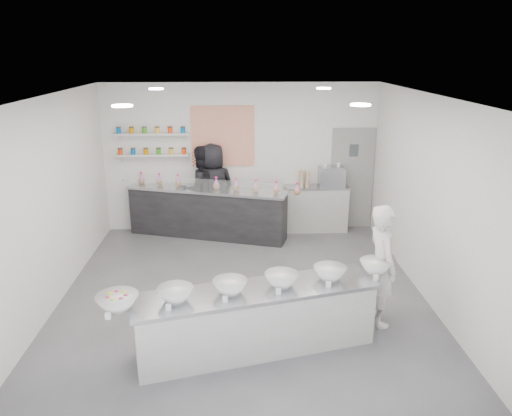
{
  "coord_description": "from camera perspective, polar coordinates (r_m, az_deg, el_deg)",
  "views": [
    {
      "loc": [
        -0.07,
        -6.94,
        3.61
      ],
      "look_at": [
        0.21,
        0.4,
        1.26
      ],
      "focal_mm": 35.0,
      "sensor_mm": 36.0,
      "label": 1
    }
  ],
  "objects": [
    {
      "name": "espresso_ledge",
      "position": [
        10.34,
        6.9,
        -0.06
      ],
      "size": [
        1.28,
        0.41,
        0.95
      ],
      "primitive_type": "cube",
      "color": "#A9A9A4",
      "rests_on": "floor"
    },
    {
      "name": "ceiling",
      "position": [
        6.97,
        -1.67,
        12.69
      ],
      "size": [
        6.0,
        6.0,
        0.0
      ],
      "primitive_type": "plane",
      "rotation": [
        3.14,
        0.0,
        0.0
      ],
      "color": "white",
      "rests_on": "floor"
    },
    {
      "name": "staff_right",
      "position": [
        10.11,
        -4.91,
        2.22
      ],
      "size": [
        1.04,
        0.84,
        1.84
      ],
      "primitive_type": "imported",
      "rotation": [
        0.0,
        0.0,
        3.46
      ],
      "color": "black",
      "rests_on": "floor"
    },
    {
      "name": "back_wall",
      "position": [
        10.16,
        -1.78,
        5.72
      ],
      "size": [
        5.5,
        0.0,
        5.5
      ],
      "primitive_type": "plane",
      "rotation": [
        1.57,
        0.0,
        0.0
      ],
      "color": "white",
      "rests_on": "floor"
    },
    {
      "name": "cookie_bags",
      "position": [
        9.83,
        -5.67,
        2.92
      ],
      "size": [
        3.61,
        1.21,
        0.25
      ],
      "primitive_type": null,
      "rotation": [
        0.0,
        0.0,
        -0.29
      ],
      "color": "pink",
      "rests_on": "back_bar"
    },
    {
      "name": "woman_prep",
      "position": [
        6.93,
        14.15,
        -6.36
      ],
      "size": [
        0.48,
        0.67,
        1.7
      ],
      "primitive_type": "imported",
      "rotation": [
        0.0,
        0.0,
        1.7
      ],
      "color": "silver",
      "rests_on": "floor"
    },
    {
      "name": "preserve_jars",
      "position": [
        10.11,
        -11.85,
        7.49
      ],
      "size": [
        1.45,
        0.1,
        0.56
      ],
      "primitive_type": null,
      "color": "#F43F0B",
      "rests_on": "jar_shelf_lower"
    },
    {
      "name": "pattern_panel",
      "position": [
        10.06,
        -3.82,
        8.18
      ],
      "size": [
        1.25,
        0.03,
        1.2
      ],
      "primitive_type": "cube",
      "color": "#E54613",
      "rests_on": "back_wall"
    },
    {
      "name": "espresso_machine",
      "position": [
        10.21,
        8.63,
        3.54
      ],
      "size": [
        0.51,
        0.35,
        0.39
      ],
      "primitive_type": "cube",
      "color": "#93969E",
      "rests_on": "espresso_ledge"
    },
    {
      "name": "jar_shelf_upper",
      "position": [
        10.11,
        -11.88,
        8.29
      ],
      "size": [
        1.45,
        0.22,
        0.04
      ],
      "primitive_type": "cube",
      "color": "silver",
      "rests_on": "back_wall"
    },
    {
      "name": "downlight_2",
      "position": [
        8.67,
        -11.34,
        13.21
      ],
      "size": [
        0.24,
        0.24,
        0.02
      ],
      "primitive_type": "cylinder",
      "color": "white",
      "rests_on": "ceiling"
    },
    {
      "name": "jar_shelf_lower",
      "position": [
        10.18,
        -11.73,
        5.96
      ],
      "size": [
        1.45,
        0.22,
        0.04
      ],
      "primitive_type": "cube",
      "color": "silver",
      "rests_on": "back_wall"
    },
    {
      "name": "downlight_1",
      "position": [
        6.15,
        11.86,
        11.47
      ],
      "size": [
        0.24,
        0.24,
        0.02
      ],
      "primitive_type": "cylinder",
      "color": "white",
      "rests_on": "ceiling"
    },
    {
      "name": "label_cards",
      "position": [
        5.66,
        -1.16,
        -11.36
      ],
      "size": [
        3.31,
        0.04,
        0.07
      ],
      "primitive_type": null,
      "color": "white",
      "rests_on": "prep_counter"
    },
    {
      "name": "prep_bowls",
      "position": [
        6.09,
        0.02,
        -8.6
      ],
      "size": [
        3.68,
        1.43,
        0.17
      ],
      "primitive_type": null,
      "rotation": [
        0.0,
        0.0,
        0.26
      ],
      "color": "white",
      "rests_on": "prep_counter"
    },
    {
      "name": "right_wall",
      "position": [
        7.78,
        19.12,
        0.99
      ],
      "size": [
        0.0,
        6.0,
        6.0
      ],
      "primitive_type": "plane",
      "rotation": [
        1.57,
        0.0,
        -1.57
      ],
      "color": "white",
      "rests_on": "floor"
    },
    {
      "name": "staff_left",
      "position": [
        10.13,
        -6.3,
        2.08
      ],
      "size": [
        1.07,
        0.98,
        1.79
      ],
      "primitive_type": "imported",
      "rotation": [
        0.0,
        0.0,
        3.56
      ],
      "color": "black",
      "rests_on": "floor"
    },
    {
      "name": "downlight_3",
      "position": [
        8.69,
        7.74,
        13.4
      ],
      "size": [
        0.24,
        0.24,
        0.02
      ],
      "primitive_type": "cylinder",
      "color": "white",
      "rests_on": "ceiling"
    },
    {
      "name": "left_wall",
      "position": [
        7.73,
        -22.39,
        0.51
      ],
      "size": [
        0.0,
        6.0,
        6.0
      ],
      "primitive_type": "plane",
      "rotation": [
        1.57,
        0.0,
        1.57
      ],
      "color": "white",
      "rests_on": "floor"
    },
    {
      "name": "downlight_0",
      "position": [
        6.12,
        -15.05,
        11.22
      ],
      "size": [
        0.24,
        0.24,
        0.02
      ],
      "primitive_type": "cylinder",
      "color": "white",
      "rests_on": "ceiling"
    },
    {
      "name": "prep_counter",
      "position": [
        6.33,
        0.02,
        -12.64
      ],
      "size": [
        3.11,
        1.44,
        0.83
      ],
      "primitive_type": "cube",
      "rotation": [
        0.0,
        0.0,
        0.26
      ],
      "color": "#A9A9A4",
      "rests_on": "floor"
    },
    {
      "name": "cup_stacks",
      "position": [
        10.13,
        5.52,
        3.34
      ],
      "size": [
        0.24,
        0.24,
        0.32
      ],
      "primitive_type": null,
      "color": "#CDB38C",
      "rests_on": "espresso_ledge"
    },
    {
      "name": "sneeze_guard",
      "position": [
        9.57,
        -6.24,
        2.55
      ],
      "size": [
        3.02,
        0.92,
        0.27
      ],
      "primitive_type": "cube",
      "rotation": [
        0.0,
        0.0,
        -0.29
      ],
      "color": "white",
      "rests_on": "back_bar"
    },
    {
      "name": "back_door",
      "position": [
        10.51,
        10.91,
        3.29
      ],
      "size": [
        0.88,
        0.04,
        2.1
      ],
      "primitive_type": "cube",
      "color": "gray",
      "rests_on": "floor"
    },
    {
      "name": "floor",
      "position": [
        7.82,
        -1.47,
        -9.77
      ],
      "size": [
        6.0,
        6.0,
        0.0
      ],
      "primitive_type": "plane",
      "color": "#515156",
      "rests_on": "ground"
    },
    {
      "name": "back_bar",
      "position": [
        10.0,
        -5.56,
        -0.52
      ],
      "size": [
        3.22,
        1.48,
        0.99
      ],
      "primitive_type": "cube",
      "rotation": [
        0.0,
        0.0,
        -0.29
      ],
      "color": "black",
      "rests_on": "floor"
    }
  ]
}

